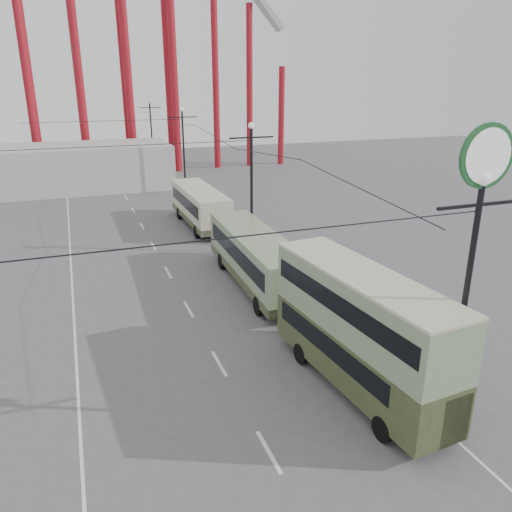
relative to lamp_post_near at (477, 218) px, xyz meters
name	(u,v)px	position (x,y,z in m)	size (l,w,h in m)	color
ground	(274,411)	(-5.60, 3.00, -7.86)	(160.00, 160.00, 0.00)	#555457
road_markings	(160,255)	(-6.46, 22.70, -7.86)	(12.52, 120.00, 0.01)	silver
lamp_post_near	(477,218)	(0.00, 0.00, 0.00)	(3.20, 0.44, 10.80)	black
lamp_post_mid	(252,190)	(0.00, 21.00, -3.18)	(3.20, 0.44, 9.32)	black
lamp_post_far	(184,151)	(0.00, 43.00, -3.18)	(3.20, 0.44, 9.32)	black
lamp_post_distant	(152,133)	(0.00, 65.00, -3.18)	(3.20, 0.44, 9.32)	black
fairground_shed	(73,167)	(-11.60, 50.00, -5.36)	(22.00, 10.00, 5.00)	#A3A39E
double_decker_bus	(360,326)	(-1.85, 3.26, -5.03)	(3.19, 9.59, 5.06)	#333A1F
single_decker_green	(256,257)	(-1.92, 14.92, -5.99)	(2.95, 11.76, 3.31)	gray
single_decker_cream	(200,205)	(-1.79, 29.25, -6.02)	(2.78, 10.56, 3.28)	beige
pedestrian	(267,302)	(-2.99, 10.39, -6.87)	(0.72, 0.47, 1.98)	black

